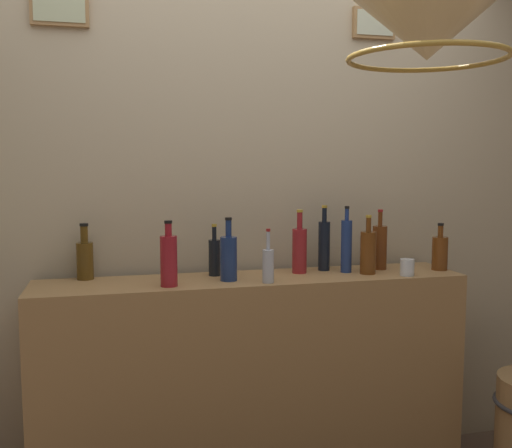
% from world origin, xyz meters
% --- Properties ---
extents(panelled_rear_partition, '(3.70, 0.15, 2.76)m').
position_xyz_m(panelled_rear_partition, '(-0.00, 1.10, 1.46)').
color(panelled_rear_partition, '#BCAD8E').
rests_on(panelled_rear_partition, ground).
extents(bar_shelf_unit, '(1.95, 0.37, 1.00)m').
position_xyz_m(bar_shelf_unit, '(0.00, 0.83, 0.50)').
color(bar_shelf_unit, '#9E7547').
rests_on(bar_shelf_unit, ground).
extents(liquor_bottle_vermouth, '(0.07, 0.07, 0.25)m').
position_xyz_m(liquor_bottle_vermouth, '(-0.74, 0.98, 1.09)').
color(liquor_bottle_vermouth, '#573D14').
rests_on(liquor_bottle_vermouth, bar_shelf_unit).
extents(liquor_bottle_whiskey, '(0.06, 0.06, 0.32)m').
position_xyz_m(liquor_bottle_whiskey, '(0.37, 0.93, 1.13)').
color(liquor_bottle_whiskey, black).
rests_on(liquor_bottle_whiskey, bar_shelf_unit).
extents(liquor_bottle_port, '(0.07, 0.07, 0.28)m').
position_xyz_m(liquor_bottle_port, '(-0.12, 0.80, 1.10)').
color(liquor_bottle_port, navy).
rests_on(liquor_bottle_port, bar_shelf_unit).
extents(liquor_bottle_mezcal, '(0.07, 0.07, 0.28)m').
position_xyz_m(liquor_bottle_mezcal, '(0.54, 0.80, 1.10)').
color(liquor_bottle_mezcal, brown).
rests_on(liquor_bottle_mezcal, bar_shelf_unit).
extents(liquor_bottle_tequila, '(0.07, 0.07, 0.29)m').
position_xyz_m(liquor_bottle_tequila, '(0.65, 0.89, 1.11)').
color(liquor_bottle_tequila, brown).
rests_on(liquor_bottle_tequila, bar_shelf_unit).
extents(liquor_bottle_rye, '(0.05, 0.05, 0.32)m').
position_xyz_m(liquor_bottle_rye, '(0.46, 0.85, 1.13)').
color(liquor_bottle_rye, navy).
rests_on(liquor_bottle_rye, bar_shelf_unit).
extents(liquor_bottle_amaro, '(0.07, 0.07, 0.28)m').
position_xyz_m(liquor_bottle_amaro, '(-0.39, 0.74, 1.11)').
color(liquor_bottle_amaro, maroon).
rests_on(liquor_bottle_amaro, bar_shelf_unit).
extents(liquor_bottle_sherry, '(0.08, 0.08, 0.23)m').
position_xyz_m(liquor_bottle_sherry, '(0.92, 0.80, 1.08)').
color(liquor_bottle_sherry, brown).
rests_on(liquor_bottle_sherry, bar_shelf_unit).
extents(liquor_bottle_vodka, '(0.05, 0.05, 0.24)m').
position_xyz_m(liquor_bottle_vodka, '(0.04, 0.71, 1.08)').
color(liquor_bottle_vodka, '#B2BAC8').
rests_on(liquor_bottle_vodka, bar_shelf_unit).
extents(liquor_bottle_brandy, '(0.07, 0.07, 0.30)m').
position_xyz_m(liquor_bottle_brandy, '(0.24, 0.89, 1.11)').
color(liquor_bottle_brandy, maroon).
rests_on(liquor_bottle_brandy, bar_shelf_unit).
extents(liquor_bottle_gin, '(0.05, 0.05, 0.24)m').
position_xyz_m(liquor_bottle_gin, '(-0.16, 0.92, 1.09)').
color(liquor_bottle_gin, black).
rests_on(liquor_bottle_gin, bar_shelf_unit).
extents(glass_tumbler_rocks, '(0.06, 0.06, 0.08)m').
position_xyz_m(glass_tumbler_rocks, '(0.70, 0.71, 1.04)').
color(glass_tumbler_rocks, silver).
rests_on(glass_tumbler_rocks, bar_shelf_unit).
extents(pendant_lamp, '(0.47, 0.47, 0.54)m').
position_xyz_m(pendant_lamp, '(0.30, -0.11, 1.91)').
color(pendant_lamp, beige).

